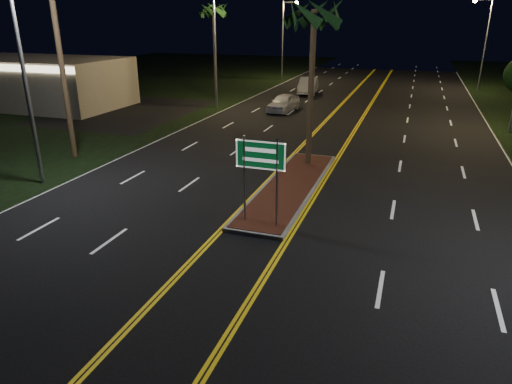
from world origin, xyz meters
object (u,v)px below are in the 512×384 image
at_px(median_island, 290,187).
at_px(palm_median, 314,14).
at_px(streetlight_left_near, 28,56).
at_px(highway_sign, 261,163).
at_px(commercial_building, 37,82).
at_px(car_near, 284,101).
at_px(palm_left_far, 214,10).
at_px(streetlight_right_far, 483,34).
at_px(streetlight_left_mid, 219,38).
at_px(car_far, 308,84).
at_px(streetlight_left_far, 286,31).

height_order(median_island, palm_median, palm_median).
distance_m(median_island, streetlight_left_near, 12.36).
bearing_deg(highway_sign, commercial_building, 146.52).
relative_size(commercial_building, car_near, 3.05).
distance_m(streetlight_left_near, palm_left_far, 24.19).
distance_m(streetlight_right_far, car_near, 24.27).
height_order(highway_sign, commercial_building, commercial_building).
distance_m(streetlight_left_mid, streetlight_right_far, 27.83).
bearing_deg(commercial_building, car_far, 34.42).
bearing_deg(median_island, commercial_building, 153.45).
height_order(streetlight_right_far, car_near, streetlight_right_far).
relative_size(streetlight_right_far, car_near, 1.83).
bearing_deg(streetlight_left_near, car_near, 75.00).
relative_size(streetlight_right_far, palm_left_far, 1.02).
height_order(streetlight_left_mid, car_near, streetlight_left_mid).
xyz_separation_m(median_island, palm_median, (0.00, 3.50, 7.19)).
relative_size(streetlight_left_near, palm_left_far, 1.02).
bearing_deg(car_far, streetlight_left_near, -106.48).
bearing_deg(commercial_building, palm_median, -20.05).
bearing_deg(commercial_building, median_island, -26.55).
height_order(commercial_building, streetlight_left_mid, streetlight_left_mid).
bearing_deg(palm_left_far, streetlight_right_far, 30.88).
bearing_deg(palm_left_far, highway_sign, -63.08).
height_order(commercial_building, palm_left_far, palm_left_far).
xyz_separation_m(palm_median, palm_left_far, (-12.80, 17.50, 0.47)).
relative_size(median_island, car_far, 1.87).
bearing_deg(streetlight_right_far, palm_median, -108.62).
relative_size(streetlight_left_far, streetlight_right_far, 1.00).
height_order(streetlight_left_far, streetlight_right_far, same).
bearing_deg(palm_median, palm_left_far, 126.18).
relative_size(median_island, car_near, 2.08).
relative_size(streetlight_left_mid, palm_left_far, 1.02).
bearing_deg(palm_median, streetlight_right_far, 71.38).
xyz_separation_m(streetlight_right_far, palm_left_far, (-23.41, -14.00, 2.09)).
bearing_deg(streetlight_left_mid, median_island, -58.02).
bearing_deg(median_island, streetlight_left_mid, 121.98).
height_order(palm_median, car_far, palm_median).
bearing_deg(streetlight_right_far, median_island, -106.87).
xyz_separation_m(commercial_building, palm_left_far, (13.20, 8.01, 5.74)).
relative_size(highway_sign, car_far, 0.58).
distance_m(streetlight_left_far, car_near, 21.06).
bearing_deg(median_island, car_near, 106.78).
xyz_separation_m(streetlight_left_mid, car_near, (5.42, 0.23, -4.84)).
xyz_separation_m(streetlight_left_mid, palm_median, (10.61, -13.50, 1.62)).
height_order(median_island, highway_sign, highway_sign).
bearing_deg(highway_sign, palm_left_far, 116.92).
distance_m(streetlight_right_far, palm_left_far, 27.36).
height_order(streetlight_left_near, streetlight_left_far, same).
relative_size(highway_sign, streetlight_left_far, 0.36).
height_order(streetlight_right_far, car_far, streetlight_right_far).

